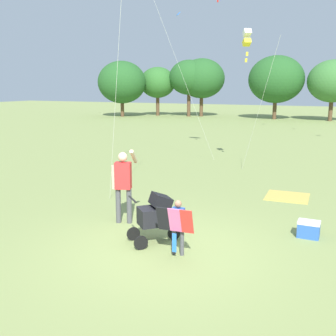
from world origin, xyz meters
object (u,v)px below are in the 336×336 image
Objects in this scene: kite_orange_delta at (247,39)px; cooler_box at (309,229)px; child_with_butterfly_kite at (177,223)px; person_adult_flyer at (123,181)px; picnic_blanket at (287,197)px; stroller at (156,214)px.

cooler_box is at bearing -64.35° from kite_orange_delta.
person_adult_flyer is (-1.86, 1.17, 0.36)m from child_with_butterfly_kite.
picnic_blanket is (1.27, 5.03, -0.64)m from child_with_butterfly_kite.
cooler_box is (0.88, -3.03, 0.17)m from picnic_blanket.
picnic_blanket is 3.16m from cooler_box.
child_with_butterfly_kite is 0.77m from stroller.
cooler_box is at bearing 29.64° from stroller.
child_with_butterfly_kite is at bearing -32.25° from person_adult_flyer.
kite_orange_delta is at bearing 123.21° from picnic_blanket.
cooler_box is at bearing -73.86° from picnic_blanket.
picnic_blanket is (2.17, -3.32, -4.78)m from kite_orange_delta.
child_with_butterfly_kite is 0.21× the size of kite_orange_delta.
child_with_butterfly_kite is at bearing -83.81° from kite_orange_delta.
person_adult_flyer is at bearing -168.24° from cooler_box.
child_with_butterfly_kite is at bearing -32.38° from stroller.
person_adult_flyer is at bearing -128.95° from picnic_blanket.
kite_orange_delta is 4.32× the size of picnic_blanket.
person_adult_flyer is 1.68× the size of stroller.
kite_orange_delta reaches higher than picnic_blanket.
kite_orange_delta is (-0.91, 8.35, 4.14)m from child_with_butterfly_kite.
stroller reaches higher than picnic_blanket.
person_adult_flyer is 1.48m from stroller.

